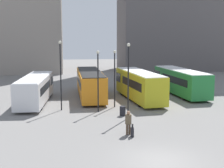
{
  "coord_description": "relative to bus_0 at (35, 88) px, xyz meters",
  "views": [
    {
      "loc": [
        -5.06,
        -16.14,
        6.9
      ],
      "look_at": [
        -0.69,
        14.13,
        2.25
      ],
      "focal_mm": 50.0,
      "sensor_mm": 36.0,
      "label": 1
    }
  ],
  "objects": [
    {
      "name": "building_block_left",
      "position": [
        -7.96,
        30.38,
        11.99
      ],
      "size": [
        20.87,
        11.58,
        27.06
      ],
      "color": "gray",
      "rests_on": "ground_plane"
    },
    {
      "name": "lamp_post_0",
      "position": [
        8.38,
        -7.57,
        2.16
      ],
      "size": [
        0.28,
        0.28,
        6.38
      ],
      "color": "black",
      "rests_on": "ground_plane"
    },
    {
      "name": "bus_2",
      "position": [
        11.11,
        0.09,
        0.17
      ],
      "size": [
        3.51,
        10.61,
        3.15
      ],
      "rotation": [
        0.0,
        0.0,
        1.67
      ],
      "color": "gold",
      "rests_on": "ground_plane"
    },
    {
      "name": "traveler",
      "position": [
        7.54,
        -11.95,
        -0.52
      ],
      "size": [
        0.5,
        0.5,
        1.73
      ],
      "rotation": [
        0.0,
        0.0,
        1.44
      ],
      "color": "#4C3828",
      "rests_on": "ground_plane"
    },
    {
      "name": "bus_0",
      "position": [
        0.0,
        0.0,
        0.0
      ],
      "size": [
        3.23,
        10.55,
        2.83
      ],
      "rotation": [
        0.0,
        0.0,
        1.49
      ],
      "color": "silver",
      "rests_on": "ground_plane"
    },
    {
      "name": "lamp_post_2",
      "position": [
        7.92,
        -3.06,
        1.76
      ],
      "size": [
        0.28,
        0.28,
        5.6
      ],
      "color": "black",
      "rests_on": "ground_plane"
    },
    {
      "name": "trash_bin",
      "position": [
        8.09,
        -6.59,
        -1.12
      ],
      "size": [
        0.52,
        0.52,
        0.85
      ],
      "color": "black",
      "rests_on": "ground_plane"
    },
    {
      "name": "suitcase",
      "position": [
        7.73,
        -12.44,
        -1.21
      ],
      "size": [
        0.26,
        0.37,
        0.95
      ],
      "rotation": [
        0.0,
        0.0,
        1.44
      ],
      "color": "black",
      "rests_on": "ground_plane"
    },
    {
      "name": "lamp_post_3",
      "position": [
        2.72,
        -3.66,
        2.24
      ],
      "size": [
        0.28,
        0.28,
        6.54
      ],
      "color": "black",
      "rests_on": "ground_plane"
    },
    {
      "name": "bus_1",
      "position": [
        5.93,
        2.66,
        0.08
      ],
      "size": [
        2.65,
        11.79,
        2.98
      ],
      "rotation": [
        0.0,
        0.0,
        1.57
      ],
      "color": "orange",
      "rests_on": "ground_plane"
    },
    {
      "name": "bus_3",
      "position": [
        16.8,
        2.68,
        0.1
      ],
      "size": [
        3.38,
        11.21,
        3.01
      ],
      "rotation": [
        0.0,
        0.0,
        1.64
      ],
      "color": "#237A38",
      "rests_on": "ground_plane"
    },
    {
      "name": "ground_plane",
      "position": [
        8.4,
        -16.82,
        -1.54
      ],
      "size": [
        160.0,
        160.0,
        0.0
      ],
      "primitive_type": "plane",
      "color": "slate"
    },
    {
      "name": "lamp_post_1",
      "position": [
        6.12,
        -4.74,
        1.79
      ],
      "size": [
        0.28,
        0.28,
        5.66
      ],
      "color": "black",
      "rests_on": "ground_plane"
    }
  ]
}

